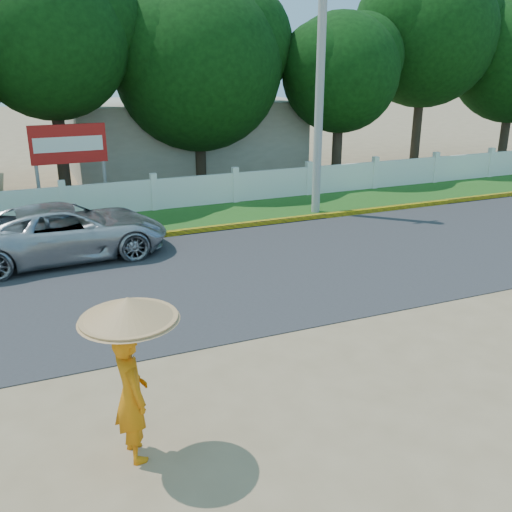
{
  "coord_description": "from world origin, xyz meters",
  "views": [
    {
      "loc": [
        -4.14,
        -7.97,
        5.1
      ],
      "look_at": [
        0.0,
        2.0,
        1.3
      ],
      "focal_mm": 40.0,
      "sensor_mm": 36.0,
      "label": 1
    }
  ],
  "objects_px": {
    "vehicle": "(67,231)",
    "billboard": "(69,149)",
    "utility_pole": "(319,95)",
    "monk_with_parasol": "(130,356)"
  },
  "relations": [
    {
      "from": "vehicle",
      "to": "billboard",
      "type": "xyz_separation_m",
      "value": [
        0.67,
        5.07,
        1.41
      ]
    },
    {
      "from": "utility_pole",
      "to": "billboard",
      "type": "height_order",
      "value": "utility_pole"
    },
    {
      "from": "utility_pole",
      "to": "billboard",
      "type": "xyz_separation_m",
      "value": [
        -7.61,
        3.49,
        -1.76
      ]
    },
    {
      "from": "utility_pole",
      "to": "monk_with_parasol",
      "type": "relative_size",
      "value": 3.38
    },
    {
      "from": "billboard",
      "to": "utility_pole",
      "type": "bearing_deg",
      "value": -24.61
    },
    {
      "from": "utility_pole",
      "to": "billboard",
      "type": "relative_size",
      "value": 2.64
    },
    {
      "from": "vehicle",
      "to": "monk_with_parasol",
      "type": "bearing_deg",
      "value": 177.09
    },
    {
      "from": "vehicle",
      "to": "billboard",
      "type": "bearing_deg",
      "value": -10.9
    },
    {
      "from": "vehicle",
      "to": "monk_with_parasol",
      "type": "height_order",
      "value": "monk_with_parasol"
    },
    {
      "from": "monk_with_parasol",
      "to": "billboard",
      "type": "relative_size",
      "value": 0.78
    }
  ]
}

